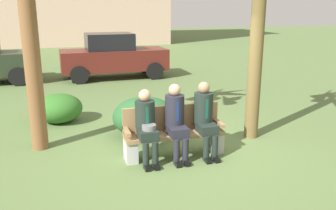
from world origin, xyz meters
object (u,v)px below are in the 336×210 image
at_px(shrub_near_bench, 144,117).
at_px(park_bench, 173,133).
at_px(shrub_mid_lawn, 59,108).
at_px(parked_car_far, 113,56).
at_px(seated_man_right, 205,115).
at_px(seated_man_middle, 176,118).
at_px(seated_man_left, 146,122).

bearing_deg(shrub_near_bench, park_bench, -76.56).
relative_size(shrub_mid_lawn, parked_car_far, 0.27).
bearing_deg(shrub_mid_lawn, seated_man_right, -46.81).
xyz_separation_m(seated_man_middle, shrub_mid_lawn, (-2.00, 2.71, -0.40)).
height_order(seated_man_left, shrub_mid_lawn, seated_man_left).
relative_size(seated_man_middle, parked_car_far, 0.34).
height_order(park_bench, parked_car_far, parked_car_far).
distance_m(seated_man_middle, seated_man_right, 0.54).
bearing_deg(seated_man_left, park_bench, 14.40).
xyz_separation_m(seated_man_middle, shrub_near_bench, (-0.29, 1.29, -0.33)).
bearing_deg(seated_man_left, seated_man_right, 0.68).
distance_m(shrub_near_bench, shrub_mid_lawn, 2.23).
relative_size(seated_man_left, seated_man_right, 0.95).
xyz_separation_m(seated_man_left, seated_man_right, (1.07, 0.01, 0.04)).
height_order(seated_man_left, seated_man_middle, seated_man_middle).
relative_size(seated_man_middle, seated_man_right, 0.99).
height_order(park_bench, seated_man_left, seated_man_left).
bearing_deg(park_bench, shrub_mid_lawn, 127.56).
bearing_deg(parked_car_far, seated_man_right, -85.95).
xyz_separation_m(seated_man_left, shrub_near_bench, (0.24, 1.30, -0.30)).
relative_size(park_bench, parked_car_far, 0.45).
distance_m(park_bench, seated_man_left, 0.61).
bearing_deg(park_bench, seated_man_right, -12.36).
height_order(seated_man_right, shrub_mid_lawn, seated_man_right).
bearing_deg(parked_car_far, park_bench, -89.97).
bearing_deg(seated_man_middle, shrub_mid_lawn, 126.43).
xyz_separation_m(shrub_mid_lawn, parked_car_far, (1.99, 5.15, 0.50)).
xyz_separation_m(park_bench, seated_man_right, (0.55, -0.12, 0.33)).
distance_m(park_bench, shrub_mid_lawn, 3.26).
bearing_deg(parked_car_far, shrub_near_bench, -92.39).
height_order(seated_man_left, parked_car_far, parked_car_far).
distance_m(seated_man_left, shrub_mid_lawn, 3.11).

